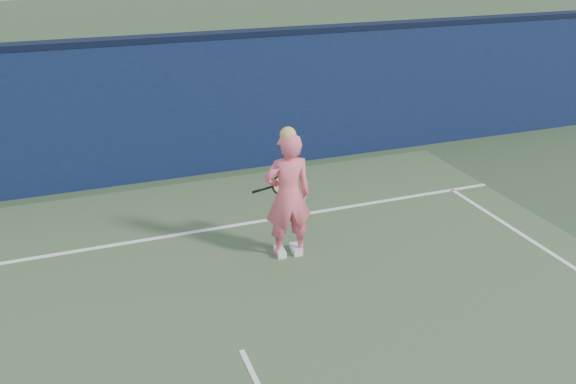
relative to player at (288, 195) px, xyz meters
name	(u,v)px	position (x,y,z in m)	size (l,w,h in m)	color
backstop_wall	(153,112)	(-1.25, 3.62, 0.33)	(24.00, 0.40, 2.50)	#0C1434
wall_cap	(146,39)	(-1.25, 3.62, 1.63)	(24.00, 0.42, 0.10)	black
player	(288,195)	(0.00, 0.00, 0.00)	(0.69, 0.48, 1.91)	#F45F75
racket	(280,185)	(0.03, 0.40, -0.01)	(0.58, 0.19, 0.32)	black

